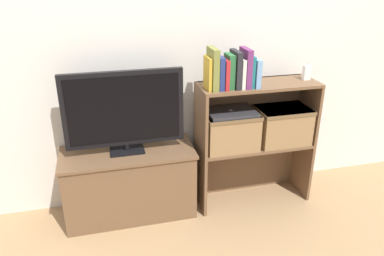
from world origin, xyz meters
TOP-DOWN VIEW (x-y plane):
  - ground_plane at (0.00, 0.00)m, footprint 16.00×16.00m
  - wall_back at (0.00, 0.40)m, footprint 10.00×0.05m
  - tv_stand at (-0.43, 0.18)m, footprint 0.87×0.38m
  - tv at (-0.43, 0.18)m, footprint 0.75×0.14m
  - bookshelf_lower_tier at (0.45, 0.20)m, footprint 0.81×0.29m
  - bookshelf_upper_tier at (0.45, 0.20)m, footprint 0.81×0.29m
  - book_mustard at (0.09, 0.10)m, footprint 0.02×0.13m
  - book_olive at (0.12, 0.10)m, footprint 0.04×0.16m
  - book_navy at (0.16, 0.10)m, footprint 0.03×0.14m
  - book_crimson at (0.20, 0.10)m, footprint 0.02×0.15m
  - book_forest at (0.23, 0.10)m, footprint 0.04×0.12m
  - book_charcoal at (0.27, 0.10)m, footprint 0.03×0.15m
  - book_ivory at (0.30, 0.10)m, footprint 0.02×0.15m
  - book_plum at (0.34, 0.10)m, footprint 0.04×0.15m
  - book_teal at (0.37, 0.10)m, footprint 0.02×0.13m
  - book_skyblue at (0.40, 0.10)m, footprint 0.03×0.16m
  - baby_monitor at (0.80, 0.15)m, footprint 0.05×0.04m
  - storage_basket_left at (0.26, 0.13)m, footprint 0.36×0.26m
  - storage_basket_right at (0.65, 0.13)m, footprint 0.36×0.26m
  - laptop at (0.26, 0.13)m, footprint 0.32×0.24m

SIDE VIEW (x-z plane):
  - ground_plane at x=0.00m, z-range 0.00..0.00m
  - tv_stand at x=-0.43m, z-range 0.00..0.48m
  - bookshelf_lower_tier at x=0.45m, z-range 0.06..0.51m
  - storage_basket_left at x=0.26m, z-range 0.46..0.71m
  - storage_basket_right at x=0.65m, z-range 0.46..0.71m
  - laptop at x=0.26m, z-range 0.70..0.72m
  - bookshelf_upper_tier at x=0.45m, z-range 0.51..0.94m
  - tv at x=-0.43m, z-range 0.50..1.04m
  - baby_monitor at x=0.80m, z-range 0.87..1.00m
  - book_skyblue at x=0.40m, z-range 0.89..1.07m
  - book_ivory at x=0.30m, z-range 0.89..1.07m
  - book_crimson at x=0.20m, z-range 0.89..1.07m
  - book_teal at x=0.37m, z-range 0.89..1.09m
  - book_navy at x=0.16m, z-range 0.89..1.09m
  - book_mustard at x=0.09m, z-range 0.89..1.09m
  - book_forest at x=0.23m, z-range 0.89..1.10m
  - book_charcoal at x=0.27m, z-range 0.89..1.12m
  - book_plum at x=0.34m, z-range 0.89..1.13m
  - book_olive at x=0.12m, z-range 0.89..1.14m
  - wall_back at x=0.00m, z-range 0.00..2.40m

